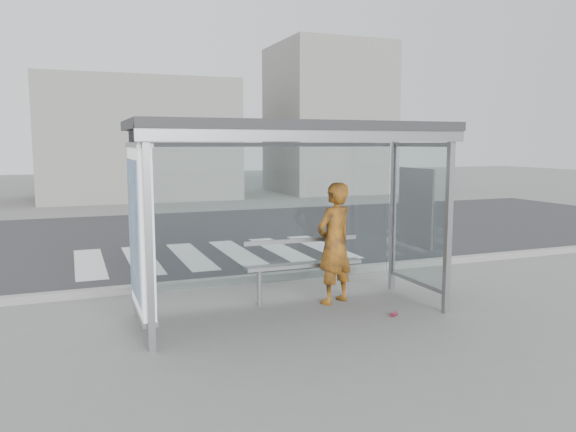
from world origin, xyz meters
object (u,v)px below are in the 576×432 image
Objects in this scene: bench at (304,264)px; soda_can at (394,314)px; person at (334,243)px; bus_shelter at (265,170)px.

bench is 1.53m from soda_can.
bench is (-0.37, 0.26, -0.34)m from person.
bus_shelter is 1.71m from bench.
bus_shelter is 37.30× the size of soda_can.
person is 1.33m from soda_can.
bench reaches higher than soda_can.
soda_can is (0.47, -0.90, -0.86)m from person.
bus_shelter is 1.61m from person.
soda_can is at bearing -21.66° from bus_shelter.
person is 0.99× the size of bench.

